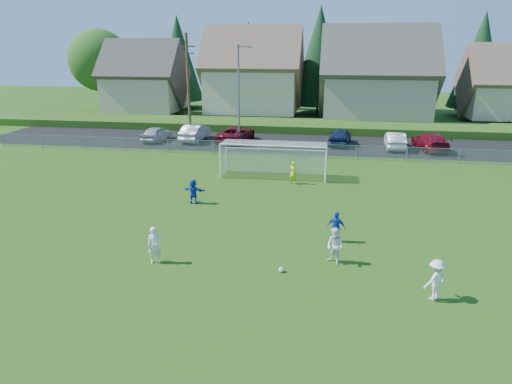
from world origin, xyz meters
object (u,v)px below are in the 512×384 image
goalkeeper (293,173)px  car_b (195,133)px  player_white_b (335,246)px  player_white_c (436,280)px  car_g (430,141)px  car_f (395,140)px  soccer_goal (274,154)px  soccer_ball (281,270)px  car_a (156,134)px  player_blue_b (193,191)px  car_e (340,136)px  player_white_a (155,245)px  player_blue_a (336,227)px  car_c (236,134)px

goalkeeper → car_b: bearing=-28.0°
player_white_b → player_white_c: player_white_b is taller
car_g → car_f: bearing=-8.6°
car_g → soccer_goal: (-12.71, -10.71, 0.87)m
soccer_ball → player_white_b: size_ratio=0.14×
player_white_c → car_a: player_white_c is taller
goalkeeper → car_g: goalkeeper is taller
car_b → car_f: 18.81m
player_blue_b → car_e: size_ratio=0.32×
player_white_a → soccer_goal: (3.40, 14.24, 0.81)m
player_white_a → player_white_b: player_white_a is taller
player_white_a → car_f: 28.21m
car_f → soccer_goal: size_ratio=0.61×
player_white_a → car_a: bearing=85.1°
car_e → car_f: 4.96m
soccer_ball → car_e: size_ratio=0.05×
car_b → player_white_c: bearing=125.5°
goalkeeper → player_white_c: bearing=137.2°
player_white_b → player_blue_a: size_ratio=1.07×
player_blue_a → car_g: 23.08m
player_blue_a → car_c: car_c is taller
car_c → car_f: 14.76m
player_blue_a → goalkeeper: bearing=-56.7°
player_white_c → car_f: bearing=-129.9°
player_white_c → car_b: 31.66m
player_white_a → car_g: 29.70m
player_blue_a → player_blue_b: bearing=-10.9°
player_blue_b → player_white_b: bearing=152.0°
car_e → car_f: (4.88, -0.89, -0.05)m
player_blue_a → car_g: car_g is taller
player_white_c → car_c: player_white_c is taller
player_white_a → car_f: player_white_a is taller
car_a → car_g: (25.53, 0.13, 0.05)m
car_e → soccer_goal: 12.62m
car_c → car_g: (17.80, -0.67, -0.00)m
player_white_a → car_e: size_ratio=0.35×
soccer_goal → car_e: bearing=67.7°
soccer_ball → car_e: 26.06m
player_white_a → player_white_b: 7.72m
player_white_c → car_g: 26.57m
player_white_b → goalkeeper: size_ratio=1.04×
player_white_b → car_f: (5.43, 23.86, -0.06)m
car_b → soccer_ball: bearing=116.7°
car_e → soccer_goal: soccer_goal is taller
player_white_c → car_f: player_white_c is taller
car_b → soccer_goal: soccer_goal is taller
soccer_ball → car_a: bearing=120.9°
player_white_c → goalkeeper: bearing=-101.2°
car_a → car_g: size_ratio=0.79×
player_white_c → car_f: size_ratio=0.35×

